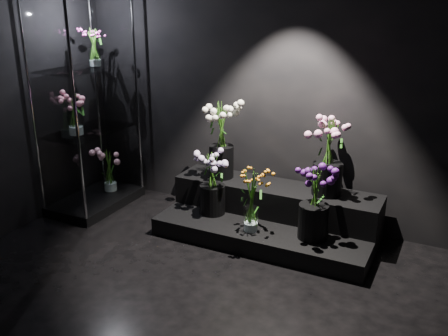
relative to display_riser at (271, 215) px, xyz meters
The scene contains 12 objects.
floor 1.63m from the display_riser, 99.66° to the right, with size 4.00×4.00×0.00m, color black.
wall_back 1.31m from the display_riser, 124.14° to the left, with size 4.00×4.00×0.00m, color black.
display_riser is the anchor object (origin of this frame).
display_case 2.17m from the display_riser, behind, with size 0.60×0.99×2.18m.
bouquet_orange_bells 0.46m from the display_riser, 98.42° to the right, with size 0.29×0.29×0.57m.
bouquet_lilac 0.66m from the display_riser, 163.06° to the right, with size 0.40×0.40×0.63m.
bouquet_purple 0.64m from the display_riser, 26.47° to the right, with size 0.34×0.34×0.66m.
bouquet_cream_roses 0.92m from the display_riser, 169.33° to the left, with size 0.49×0.49×0.78m.
bouquet_pink_roses 0.83m from the display_riser, 15.11° to the left, with size 0.47×0.47×0.72m.
bouquet_case_pink 2.19m from the display_riser, 168.03° to the right, with size 0.33×0.33×0.40m.
bouquet_case_magenta 2.46m from the display_riser, behind, with size 0.23×0.23×0.40m.
bouquet_case_base_pink 1.93m from the display_riser, behind, with size 0.38×0.38×0.47m.
Camera 1 is at (1.81, -2.52, 2.20)m, focal length 40.00 mm.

